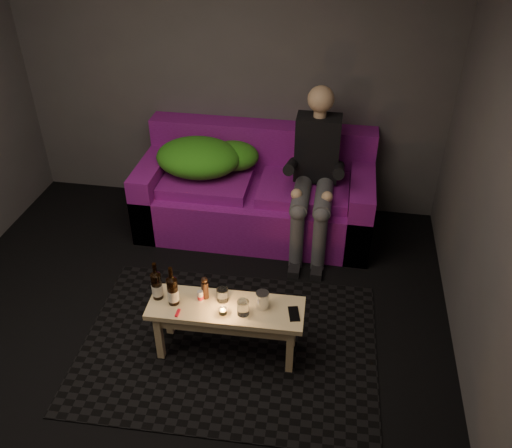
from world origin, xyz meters
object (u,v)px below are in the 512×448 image
(sofa, at_px, (257,195))
(steel_cup, at_px, (262,300))
(beer_bottle_b, at_px, (173,290))
(coffee_table, at_px, (226,315))
(beer_bottle_a, at_px, (157,285))
(person, at_px, (315,170))

(sofa, distance_m, steel_cup, 1.63)
(beer_bottle_b, relative_size, steel_cup, 2.47)
(coffee_table, relative_size, beer_bottle_b, 3.54)
(coffee_table, bearing_deg, beer_bottle_a, 178.62)
(person, bearing_deg, beer_bottle_b, -119.07)
(sofa, bearing_deg, coffee_table, -87.75)
(coffee_table, bearing_deg, person, 72.16)
(coffee_table, xyz_separation_m, steel_cup, (0.24, 0.04, 0.14))
(beer_bottle_b, xyz_separation_m, steel_cup, (0.60, 0.06, -0.05))
(sofa, height_order, coffee_table, sofa)
(sofa, relative_size, beer_bottle_a, 7.14)
(sofa, bearing_deg, person, -17.85)
(sofa, height_order, beer_bottle_b, sofa)
(steel_cup, bearing_deg, sofa, 100.93)
(beer_bottle_a, relative_size, beer_bottle_b, 0.98)
(coffee_table, xyz_separation_m, beer_bottle_a, (-0.48, 0.01, 0.19))
(person, relative_size, coffee_table, 1.32)
(sofa, relative_size, person, 1.50)
(beer_bottle_b, bearing_deg, beer_bottle_a, 163.70)
(coffee_table, bearing_deg, sofa, 92.25)
(coffee_table, xyz_separation_m, beer_bottle_b, (-0.36, -0.02, 0.19))
(beer_bottle_b, distance_m, steel_cup, 0.60)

